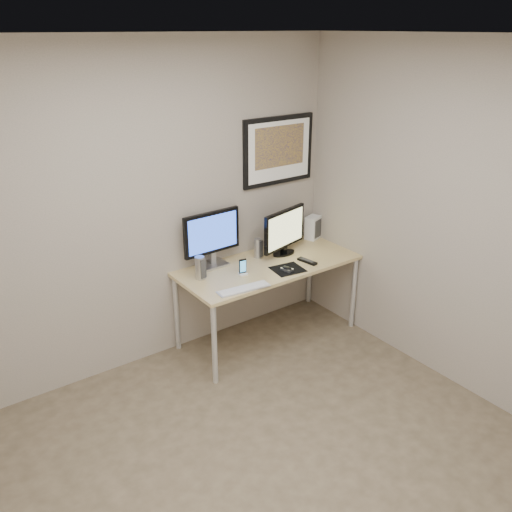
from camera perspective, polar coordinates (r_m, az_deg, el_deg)
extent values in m
plane|color=#493F2D|center=(3.72, 1.48, -22.08)|extent=(3.60, 3.60, 0.00)
plane|color=white|center=(2.63, 2.11, 22.21)|extent=(3.60, 3.60, 0.00)
plane|color=gray|center=(4.32, -12.15, 4.48)|extent=(3.60, 0.00, 3.60)
plane|color=gray|center=(4.21, 21.62, 2.86)|extent=(0.00, 3.40, 3.40)
cube|color=#988149|center=(4.72, 1.34, -1.01)|extent=(1.60, 0.70, 0.03)
cylinder|color=silver|center=(4.28, -4.41, -9.29)|extent=(0.04, 0.04, 0.70)
cylinder|color=silver|center=(4.75, -8.36, -5.97)|extent=(0.04, 0.04, 0.70)
cylinder|color=silver|center=(5.13, 10.22, -3.83)|extent=(0.04, 0.04, 0.70)
cylinder|color=silver|center=(5.53, 5.66, -1.51)|extent=(0.04, 0.04, 0.70)
cube|color=black|center=(4.89, 2.37, 11.04)|extent=(0.75, 0.03, 0.60)
cube|color=white|center=(4.88, 2.49, 11.00)|extent=(0.67, 0.00, 0.52)
cube|color=gold|center=(4.87, 2.52, 11.46)|extent=(0.54, 0.00, 0.36)
cube|color=#A6A6AA|center=(4.69, -4.56, -0.91)|extent=(0.25, 0.18, 0.02)
cube|color=#A6A6AA|center=(4.66, -4.59, -0.21)|extent=(0.05, 0.04, 0.11)
cube|color=black|center=(4.57, -4.68, 2.49)|extent=(0.54, 0.05, 0.36)
cube|color=#1F3FA4|center=(4.56, -4.56, 2.42)|extent=(0.48, 0.02, 0.31)
cube|color=black|center=(4.91, 2.94, 0.30)|extent=(0.25, 0.18, 0.02)
cube|color=black|center=(4.90, 2.95, 0.68)|extent=(0.06, 0.05, 0.05)
cube|color=black|center=(4.83, 3.00, 2.89)|extent=(0.53, 0.16, 0.35)
cube|color=tan|center=(4.81, 3.13, 2.83)|extent=(0.47, 0.12, 0.30)
cylinder|color=#A6A6AA|center=(4.42, -5.93, -1.24)|extent=(0.09, 0.09, 0.20)
cylinder|color=#A6A6AA|center=(4.81, 0.20, 0.82)|extent=(0.09, 0.09, 0.18)
cube|color=black|center=(4.48, -1.41, -1.16)|extent=(0.07, 0.07, 0.14)
cube|color=silver|center=(4.26, -1.30, -3.46)|extent=(0.44, 0.16, 0.02)
cube|color=black|center=(4.61, 3.36, -1.40)|extent=(0.29, 0.26, 0.00)
ellipsoid|color=black|center=(4.58, 3.28, -1.32)|extent=(0.08, 0.11, 0.03)
cube|color=black|center=(4.76, 5.42, -0.53)|extent=(0.08, 0.20, 0.02)
cube|color=silver|center=(5.26, 6.00, 3.00)|extent=(0.17, 0.15, 0.23)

